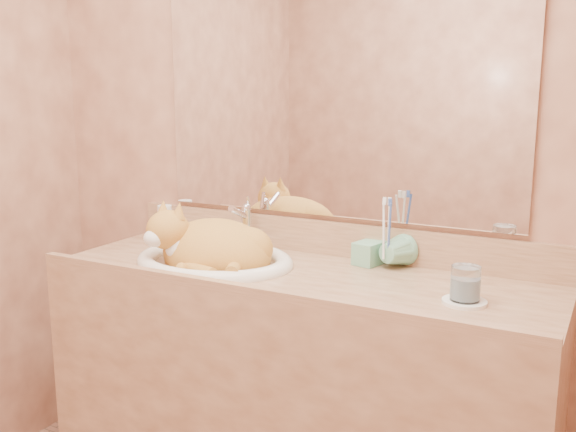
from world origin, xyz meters
The scene contains 12 objects.
wall_back centered at (0.00, 1.00, 1.25)m, with size 2.40×0.02×2.50m, color brown.
vanity_counter centered at (0.00, 0.72, 0.42)m, with size 1.60×0.55×0.85m, color brown, non-canonical shape.
mirror centered at (0.00, 0.99, 1.39)m, with size 1.30×0.02×0.80m, color white.
sink_basin centered at (-0.29, 0.70, 0.93)m, with size 0.54×0.45×0.17m, color white, non-canonical shape.
faucet centered at (-0.29, 0.91, 0.94)m, with size 0.05×0.13×0.18m, color silver, non-canonical shape.
cat centered at (-0.31, 0.70, 0.91)m, with size 0.40×0.33×0.22m, color #B37329, non-canonical shape.
soap_dispenser centered at (0.15, 0.89, 0.93)m, with size 0.08×0.08×0.17m, color #75BB96.
toothbrush_cup centered at (0.24, 0.89, 0.90)m, with size 0.11×0.11×0.10m, color #75BB96.
toothbrushes centered at (0.24, 0.89, 0.99)m, with size 0.04×0.04×0.24m, color white, non-canonical shape.
saucer centered at (0.54, 0.68, 0.85)m, with size 0.12×0.12×0.01m, color white.
water_glass centered at (0.54, 0.68, 0.91)m, with size 0.08×0.08×0.09m, color silver.
lotion_bottle centered at (-0.66, 0.91, 0.92)m, with size 0.05×0.05×0.13m, color white.
Camera 1 is at (0.89, -1.00, 1.42)m, focal length 40.00 mm.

